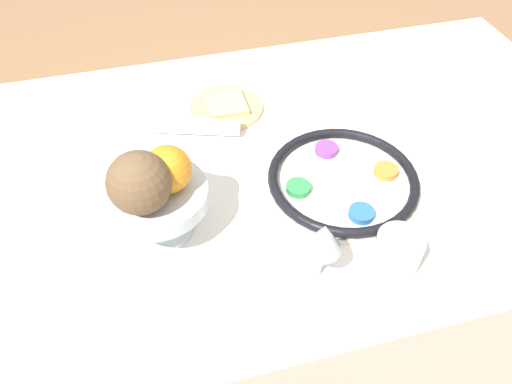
{
  "coord_description": "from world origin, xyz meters",
  "views": [
    {
      "loc": [
        0.27,
        0.74,
        1.42
      ],
      "look_at": [
        0.11,
        0.12,
        0.75
      ],
      "focal_mm": 35.0,
      "sensor_mm": 36.0,
      "label": 1
    }
  ],
  "objects_px": {
    "coconut": "(139,183)",
    "cup_near": "(397,253)",
    "orange_fruit": "(168,169)",
    "bread_plate": "(226,107)",
    "napkin_roll": "(196,126)",
    "wine_glass": "(323,241)",
    "seder_plate": "(343,180)",
    "fruit_stand": "(157,199)"
  },
  "relations": [
    {
      "from": "orange_fruit",
      "to": "bread_plate",
      "type": "height_order",
      "value": "orange_fruit"
    },
    {
      "from": "wine_glass",
      "to": "napkin_roll",
      "type": "height_order",
      "value": "wine_glass"
    },
    {
      "from": "fruit_stand",
      "to": "cup_near",
      "type": "bearing_deg",
      "value": 153.55
    },
    {
      "from": "seder_plate",
      "to": "wine_glass",
      "type": "xyz_separation_m",
      "value": [
        0.12,
        0.19,
        0.08
      ]
    },
    {
      "from": "seder_plate",
      "to": "fruit_stand",
      "type": "distance_m",
      "value": 0.37
    },
    {
      "from": "seder_plate",
      "to": "orange_fruit",
      "type": "height_order",
      "value": "orange_fruit"
    },
    {
      "from": "fruit_stand",
      "to": "coconut",
      "type": "relative_size",
      "value": 1.74
    },
    {
      "from": "seder_plate",
      "to": "napkin_roll",
      "type": "bearing_deg",
      "value": -43.32
    },
    {
      "from": "bread_plate",
      "to": "cup_near",
      "type": "xyz_separation_m",
      "value": [
        -0.18,
        0.51,
        0.03
      ]
    },
    {
      "from": "fruit_stand",
      "to": "cup_near",
      "type": "height_order",
      "value": "fruit_stand"
    },
    {
      "from": "coconut",
      "to": "bread_plate",
      "type": "distance_m",
      "value": 0.44
    },
    {
      "from": "orange_fruit",
      "to": "cup_near",
      "type": "relative_size",
      "value": 1.03
    },
    {
      "from": "napkin_roll",
      "to": "wine_glass",
      "type": "bearing_deg",
      "value": 107.07
    },
    {
      "from": "seder_plate",
      "to": "napkin_roll",
      "type": "xyz_separation_m",
      "value": [
        0.25,
        -0.24,
        0.0
      ]
    },
    {
      "from": "cup_near",
      "to": "wine_glass",
      "type": "bearing_deg",
      "value": -6.68
    },
    {
      "from": "fruit_stand",
      "to": "orange_fruit",
      "type": "height_order",
      "value": "orange_fruit"
    },
    {
      "from": "coconut",
      "to": "bread_plate",
      "type": "relative_size",
      "value": 0.6
    },
    {
      "from": "napkin_roll",
      "to": "orange_fruit",
      "type": "bearing_deg",
      "value": 72.16
    },
    {
      "from": "fruit_stand",
      "to": "orange_fruit",
      "type": "xyz_separation_m",
      "value": [
        -0.03,
        -0.0,
        0.07
      ]
    },
    {
      "from": "wine_glass",
      "to": "fruit_stand",
      "type": "height_order",
      "value": "wine_glass"
    },
    {
      "from": "orange_fruit",
      "to": "bread_plate",
      "type": "bearing_deg",
      "value": -116.78
    },
    {
      "from": "napkin_roll",
      "to": "bread_plate",
      "type": "bearing_deg",
      "value": -140.2
    },
    {
      "from": "bread_plate",
      "to": "cup_near",
      "type": "height_order",
      "value": "cup_near"
    },
    {
      "from": "wine_glass",
      "to": "orange_fruit",
      "type": "bearing_deg",
      "value": -38.48
    },
    {
      "from": "coconut",
      "to": "cup_near",
      "type": "relative_size",
      "value": 1.32
    },
    {
      "from": "coconut",
      "to": "napkin_roll",
      "type": "relative_size",
      "value": 0.53
    },
    {
      "from": "seder_plate",
      "to": "bread_plate",
      "type": "bearing_deg",
      "value": -60.87
    },
    {
      "from": "coconut",
      "to": "napkin_roll",
      "type": "xyz_separation_m",
      "value": [
        -0.13,
        -0.29,
        -0.14
      ]
    },
    {
      "from": "bread_plate",
      "to": "cup_near",
      "type": "distance_m",
      "value": 0.55
    },
    {
      "from": "bread_plate",
      "to": "cup_near",
      "type": "relative_size",
      "value": 2.18
    },
    {
      "from": "coconut",
      "to": "cup_near",
      "type": "xyz_separation_m",
      "value": [
        -0.4,
        0.16,
        -0.12
      ]
    },
    {
      "from": "seder_plate",
      "to": "coconut",
      "type": "height_order",
      "value": "coconut"
    },
    {
      "from": "fruit_stand",
      "to": "bread_plate",
      "type": "bearing_deg",
      "value": -120.5
    },
    {
      "from": "fruit_stand",
      "to": "napkin_roll",
      "type": "distance_m",
      "value": 0.29
    },
    {
      "from": "fruit_stand",
      "to": "coconut",
      "type": "height_order",
      "value": "coconut"
    },
    {
      "from": "coconut",
      "to": "fruit_stand",
      "type": "bearing_deg",
      "value": -122.88
    },
    {
      "from": "fruit_stand",
      "to": "napkin_roll",
      "type": "xyz_separation_m",
      "value": [
        -0.11,
        -0.26,
        -0.06
      ]
    },
    {
      "from": "seder_plate",
      "to": "napkin_roll",
      "type": "distance_m",
      "value": 0.35
    },
    {
      "from": "seder_plate",
      "to": "coconut",
      "type": "bearing_deg",
      "value": 7.77
    },
    {
      "from": "seder_plate",
      "to": "fruit_stand",
      "type": "height_order",
      "value": "fruit_stand"
    },
    {
      "from": "orange_fruit",
      "to": "seder_plate",
      "type": "bearing_deg",
      "value": -176.42
    },
    {
      "from": "bread_plate",
      "to": "napkin_roll",
      "type": "bearing_deg",
      "value": 39.8
    }
  ]
}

